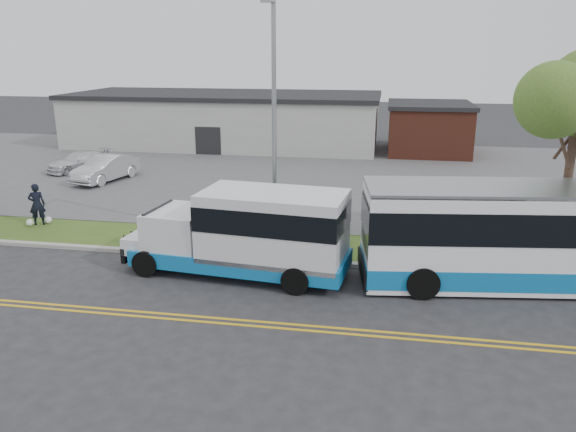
% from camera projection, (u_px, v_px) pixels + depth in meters
% --- Properties ---
extents(ground, '(140.00, 140.00, 0.00)m').
position_uv_depth(ground, '(183.00, 266.00, 21.11)').
color(ground, '#28282B').
rests_on(ground, ground).
extents(lane_line_north, '(70.00, 0.12, 0.01)m').
position_uv_depth(lane_line_north, '(139.00, 312.00, 17.48)').
color(lane_line_north, gold).
rests_on(lane_line_north, ground).
extents(lane_line_south, '(70.00, 0.12, 0.01)m').
position_uv_depth(lane_line_south, '(135.00, 316.00, 17.19)').
color(lane_line_south, gold).
rests_on(lane_line_south, ground).
extents(curb, '(80.00, 0.30, 0.15)m').
position_uv_depth(curb, '(192.00, 254.00, 22.13)').
color(curb, '#9E9B93').
rests_on(curb, ground).
extents(verge, '(80.00, 3.30, 0.10)m').
position_uv_depth(verge, '(206.00, 240.00, 23.83)').
color(verge, '#354A18').
rests_on(verge, ground).
extents(parking_lot, '(80.00, 25.00, 0.10)m').
position_uv_depth(parking_lot, '(272.00, 172.00, 37.14)').
color(parking_lot, '#4C4C4F').
rests_on(parking_lot, ground).
extents(commercial_building, '(25.40, 10.40, 4.35)m').
position_uv_depth(commercial_building, '(226.00, 119.00, 46.95)').
color(commercial_building, '#9E9E99').
rests_on(commercial_building, ground).
extents(brick_wing, '(6.30, 7.30, 3.90)m').
position_uv_depth(brick_wing, '(428.00, 128.00, 43.34)').
color(brick_wing, brown).
rests_on(brick_wing, ground).
extents(streetlight_near, '(0.35, 1.53, 9.50)m').
position_uv_depth(streetlight_near, '(274.00, 120.00, 21.69)').
color(streetlight_near, gray).
rests_on(streetlight_near, verge).
extents(shuttle_bus, '(8.37, 3.48, 3.12)m').
position_uv_depth(shuttle_bus, '(252.00, 231.00, 19.92)').
color(shuttle_bus, '#0F68AB').
rests_on(shuttle_bus, ground).
extents(transit_bus, '(12.86, 4.49, 3.49)m').
position_uv_depth(transit_bus, '(549.00, 236.00, 19.02)').
color(transit_bus, white).
rests_on(transit_bus, ground).
extents(pedestrian, '(0.84, 0.74, 1.94)m').
position_uv_depth(pedestrian, '(37.00, 204.00, 25.52)').
color(pedestrian, black).
rests_on(pedestrian, verge).
extents(parked_car_a, '(2.68, 4.98, 1.56)m').
position_uv_depth(parked_car_a, '(106.00, 168.00, 34.12)').
color(parked_car_a, '#BABDC2').
rests_on(parked_car_a, parking_lot).
extents(parked_car_b, '(3.78, 4.65, 1.27)m').
position_uv_depth(parked_car_b, '(80.00, 161.00, 37.00)').
color(parked_car_b, silver).
rests_on(parked_car_b, parking_lot).
extents(grocery_bag_left, '(0.32, 0.32, 0.32)m').
position_uv_depth(grocery_bag_left, '(30.00, 223.00, 25.57)').
color(grocery_bag_left, white).
rests_on(grocery_bag_left, verge).
extents(grocery_bag_right, '(0.32, 0.32, 0.32)m').
position_uv_depth(grocery_bag_right, '(48.00, 220.00, 25.94)').
color(grocery_bag_right, white).
rests_on(grocery_bag_right, verge).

